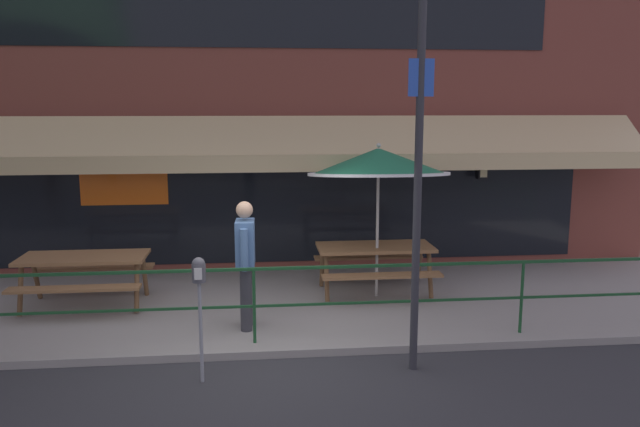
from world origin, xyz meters
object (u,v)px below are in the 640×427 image
object	(u,v)px
patio_umbrella_centre	(378,163)
pedestrian_walking	(245,258)
picnic_table_left	(84,266)
street_sign_pole	(418,167)
picnic_table_centre	(375,256)
parking_meter_far	(199,282)

from	to	relation	value
patio_umbrella_centre	pedestrian_walking	distance (m)	2.59
picnic_table_left	street_sign_pole	xyz separation A→B (m)	(4.31, -2.45, 1.66)
picnic_table_centre	parking_meter_far	xyz separation A→B (m)	(-2.47, -2.76, 0.44)
picnic_table_left	patio_umbrella_centre	xyz separation A→B (m)	(4.36, 0.06, 1.47)
parking_meter_far	patio_umbrella_centre	bearing A→B (deg)	46.56
picnic_table_centre	pedestrian_walking	xyz separation A→B (m)	(-1.99, -1.38, 0.35)
picnic_table_centre	street_sign_pole	bearing A→B (deg)	-91.15
picnic_table_centre	pedestrian_walking	distance (m)	2.45
picnic_table_centre	pedestrian_walking	world-z (taller)	pedestrian_walking
street_sign_pole	picnic_table_centre	bearing A→B (deg)	88.85
picnic_table_left	pedestrian_walking	world-z (taller)	pedestrian_walking
picnic_table_centre	patio_umbrella_centre	world-z (taller)	patio_umbrella_centre
picnic_table_left	patio_umbrella_centre	bearing A→B (deg)	0.79
picnic_table_centre	parking_meter_far	size ratio (longest dim) A/B	1.27
picnic_table_centre	parking_meter_far	bearing A→B (deg)	-131.80
parking_meter_far	picnic_table_centre	bearing A→B (deg)	48.20
pedestrian_walking	street_sign_pole	distance (m)	2.67
patio_umbrella_centre	parking_meter_far	world-z (taller)	patio_umbrella_centre
picnic_table_left	street_sign_pole	size ratio (longest dim) A/B	0.39
picnic_table_left	picnic_table_centre	size ratio (longest dim) A/B	1.00
picnic_table_centre	parking_meter_far	distance (m)	3.73
patio_umbrella_centre	pedestrian_walking	xyz separation A→B (m)	(-1.99, -1.22, -1.12)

